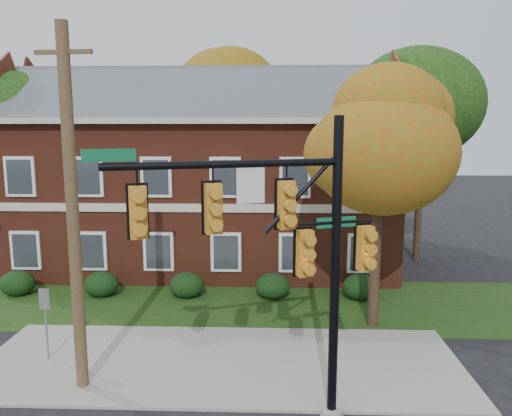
{
  "coord_description": "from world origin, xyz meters",
  "views": [
    {
      "loc": [
        1.52,
        -12.65,
        6.86
      ],
      "look_at": [
        0.96,
        3.0,
        4.32
      ],
      "focal_mm": 35.0,
      "sensor_mm": 36.0,
      "label": 1
    }
  ],
  "objects_px": {
    "tree_right_rear": "(432,101)",
    "sign_post": "(45,312)",
    "hedge_center": "(187,285)",
    "utility_pole": "(73,212)",
    "hedge_far_right": "(360,287)",
    "tree_far_rear": "(240,96)",
    "hedge_far_left": "(17,283)",
    "hedge_left": "(101,284)",
    "apartment_building": "(203,165)",
    "hedge_right": "(273,286)",
    "tree_near_right": "(388,133)",
    "traffic_signal": "(283,240)"
  },
  "relations": [
    {
      "from": "tree_right_rear",
      "to": "sign_post",
      "type": "xyz_separation_m",
      "value": [
        -14.45,
        -11.81,
        -6.61
      ]
    },
    {
      "from": "hedge_center",
      "to": "sign_post",
      "type": "height_order",
      "value": "sign_post"
    },
    {
      "from": "hedge_center",
      "to": "utility_pole",
      "type": "relative_size",
      "value": 0.15
    },
    {
      "from": "hedge_far_right",
      "to": "tree_right_rear",
      "type": "bearing_deg",
      "value": 54.77
    },
    {
      "from": "hedge_center",
      "to": "tree_far_rear",
      "type": "relative_size",
      "value": 0.12
    },
    {
      "from": "hedge_far_left",
      "to": "hedge_left",
      "type": "height_order",
      "value": "same"
    },
    {
      "from": "hedge_center",
      "to": "apartment_building",
      "type": "bearing_deg",
      "value": 90.0
    },
    {
      "from": "tree_right_rear",
      "to": "hedge_left",
      "type": "bearing_deg",
      "value": -157.58
    },
    {
      "from": "hedge_right",
      "to": "sign_post",
      "type": "relative_size",
      "value": 0.63
    },
    {
      "from": "sign_post",
      "to": "hedge_right",
      "type": "bearing_deg",
      "value": 46.26
    },
    {
      "from": "tree_near_right",
      "to": "traffic_signal",
      "type": "distance_m",
      "value": 7.13
    },
    {
      "from": "hedge_left",
      "to": "tree_near_right",
      "type": "xyz_separation_m",
      "value": [
        10.72,
        -2.83,
        6.14
      ]
    },
    {
      "from": "apartment_building",
      "to": "hedge_left",
      "type": "relative_size",
      "value": 13.43
    },
    {
      "from": "tree_far_rear",
      "to": "tree_right_rear",
      "type": "bearing_deg",
      "value": -35.0
    },
    {
      "from": "tree_far_rear",
      "to": "sign_post",
      "type": "height_order",
      "value": "tree_far_rear"
    },
    {
      "from": "hedge_left",
      "to": "hedge_right",
      "type": "distance_m",
      "value": 7.0
    },
    {
      "from": "hedge_right",
      "to": "tree_far_rear",
      "type": "bearing_deg",
      "value": 99.36
    },
    {
      "from": "hedge_far_left",
      "to": "utility_pole",
      "type": "xyz_separation_m",
      "value": [
        5.47,
        -7.18,
        4.23
      ]
    },
    {
      "from": "tree_far_rear",
      "to": "sign_post",
      "type": "relative_size",
      "value": 5.17
    },
    {
      "from": "hedge_left",
      "to": "sign_post",
      "type": "xyz_separation_m",
      "value": [
        0.36,
        -5.7,
        0.99
      ]
    },
    {
      "from": "hedge_right",
      "to": "tree_near_right",
      "type": "height_order",
      "value": "tree_near_right"
    },
    {
      "from": "tree_right_rear",
      "to": "sign_post",
      "type": "bearing_deg",
      "value": -140.74
    },
    {
      "from": "tree_right_rear",
      "to": "hedge_far_right",
      "type": "bearing_deg",
      "value": -125.23
    },
    {
      "from": "traffic_signal",
      "to": "sign_post",
      "type": "relative_size",
      "value": 3.19
    },
    {
      "from": "apartment_building",
      "to": "tree_far_rear",
      "type": "bearing_deg",
      "value": 80.29
    },
    {
      "from": "apartment_building",
      "to": "sign_post",
      "type": "height_order",
      "value": "apartment_building"
    },
    {
      "from": "hedge_far_left",
      "to": "traffic_signal",
      "type": "distance_m",
      "value": 14.32
    },
    {
      "from": "hedge_far_right",
      "to": "utility_pole",
      "type": "distance_m",
      "value": 11.93
    },
    {
      "from": "tree_right_rear",
      "to": "tree_far_rear",
      "type": "bearing_deg",
      "value": 145.0
    },
    {
      "from": "hedge_center",
      "to": "hedge_far_right",
      "type": "distance_m",
      "value": 7.0
    },
    {
      "from": "hedge_far_left",
      "to": "traffic_signal",
      "type": "relative_size",
      "value": 0.2
    },
    {
      "from": "hedge_far_left",
      "to": "tree_right_rear",
      "type": "relative_size",
      "value": 0.13
    },
    {
      "from": "hedge_center",
      "to": "tree_near_right",
      "type": "distance_m",
      "value": 9.9
    },
    {
      "from": "sign_post",
      "to": "apartment_building",
      "type": "bearing_deg",
      "value": 79.62
    },
    {
      "from": "hedge_far_left",
      "to": "utility_pole",
      "type": "height_order",
      "value": "utility_pole"
    },
    {
      "from": "hedge_far_right",
      "to": "sign_post",
      "type": "bearing_deg",
      "value": -150.65
    },
    {
      "from": "apartment_building",
      "to": "tree_near_right",
      "type": "distance_m",
      "value": 10.97
    },
    {
      "from": "hedge_far_right",
      "to": "traffic_signal",
      "type": "xyz_separation_m",
      "value": [
        -3.26,
        -8.64,
        3.89
      ]
    },
    {
      "from": "hedge_right",
      "to": "apartment_building",
      "type": "bearing_deg",
      "value": 123.67
    },
    {
      "from": "hedge_left",
      "to": "hedge_far_right",
      "type": "distance_m",
      "value": 10.5
    },
    {
      "from": "hedge_center",
      "to": "sign_post",
      "type": "relative_size",
      "value": 0.63
    },
    {
      "from": "hedge_center",
      "to": "tree_far_rear",
      "type": "bearing_deg",
      "value": 84.15
    },
    {
      "from": "traffic_signal",
      "to": "hedge_left",
      "type": "bearing_deg",
      "value": 110.08
    },
    {
      "from": "hedge_right",
      "to": "tree_far_rear",
      "type": "xyz_separation_m",
      "value": [
        -2.16,
        13.09,
        8.32
      ]
    },
    {
      "from": "hedge_center",
      "to": "hedge_far_right",
      "type": "height_order",
      "value": "same"
    },
    {
      "from": "apartment_building",
      "to": "utility_pole",
      "type": "xyz_separation_m",
      "value": [
        -1.53,
        -12.43,
        -0.24
      ]
    },
    {
      "from": "apartment_building",
      "to": "sign_post",
      "type": "xyz_separation_m",
      "value": [
        -3.14,
        -10.95,
        -3.47
      ]
    },
    {
      "from": "hedge_center",
      "to": "tree_far_rear",
      "type": "height_order",
      "value": "tree_far_rear"
    },
    {
      "from": "apartment_building",
      "to": "hedge_left",
      "type": "bearing_deg",
      "value": -123.67
    },
    {
      "from": "apartment_building",
      "to": "utility_pole",
      "type": "relative_size",
      "value": 2.01
    }
  ]
}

